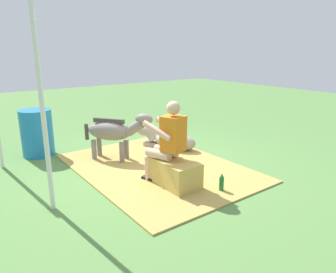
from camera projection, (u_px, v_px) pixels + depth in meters
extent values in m
plane|color=#568442|center=(153.00, 166.00, 5.55)|extent=(24.00, 24.00, 0.00)
cube|color=tan|center=(157.00, 167.00, 5.45)|extent=(3.34, 2.43, 0.02)
cube|color=tan|center=(175.00, 173.00, 4.69)|extent=(0.76, 0.46, 0.41)
cylinder|color=#D8AD8C|center=(158.00, 154.00, 4.69)|extent=(0.42, 0.26, 0.14)
cylinder|color=#D8AD8C|center=(148.00, 169.00, 4.88)|extent=(0.11, 0.11, 0.41)
cube|color=black|center=(148.00, 179.00, 4.92)|extent=(0.24, 0.16, 0.06)
cylinder|color=#D8AD8C|center=(166.00, 151.00, 4.85)|extent=(0.42, 0.26, 0.14)
cylinder|color=#D8AD8C|center=(156.00, 165.00, 5.03)|extent=(0.11, 0.11, 0.41)
cube|color=black|center=(156.00, 175.00, 5.08)|extent=(0.24, 0.16, 0.06)
cube|color=orange|center=(173.00, 134.00, 4.57)|extent=(0.37, 0.36, 0.52)
cylinder|color=#D8AD8C|center=(157.00, 131.00, 4.53)|extent=(0.50, 0.24, 0.26)
cylinder|color=#D8AD8C|center=(169.00, 126.00, 4.78)|extent=(0.50, 0.24, 0.26)
sphere|color=#D8AD8C|center=(173.00, 108.00, 4.47)|extent=(0.20, 0.20, 0.20)
ellipsoid|color=slate|center=(109.00, 131.00, 5.71)|extent=(0.86, 0.76, 0.34)
cylinder|color=slate|center=(126.00, 150.00, 5.82)|extent=(0.09, 0.09, 0.38)
cylinder|color=slate|center=(122.00, 153.00, 5.64)|extent=(0.09, 0.09, 0.38)
cylinder|color=slate|center=(99.00, 147.00, 5.98)|extent=(0.09, 0.09, 0.38)
cylinder|color=slate|center=(94.00, 150.00, 5.79)|extent=(0.09, 0.09, 0.38)
cylinder|color=slate|center=(135.00, 128.00, 5.54)|extent=(0.40, 0.36, 0.33)
ellipsoid|color=slate|center=(144.00, 119.00, 5.45)|extent=(0.35, 0.32, 0.20)
cube|color=#433D3A|center=(109.00, 121.00, 5.66)|extent=(0.52, 0.41, 0.08)
cylinder|color=#433D3A|center=(87.00, 132.00, 5.85)|extent=(0.07, 0.07, 0.30)
ellipsoid|color=gray|center=(175.00, 142.00, 6.37)|extent=(0.97, 0.76, 0.36)
cube|color=gray|center=(152.00, 144.00, 6.63)|extent=(0.36, 0.34, 0.10)
cylinder|color=gray|center=(151.00, 135.00, 6.59)|extent=(0.34, 0.29, 0.30)
ellipsoid|color=gray|center=(144.00, 131.00, 6.64)|extent=(0.34, 0.28, 0.20)
cube|color=#B5A999|center=(172.00, 132.00, 6.35)|extent=(0.43, 0.27, 0.08)
cylinder|color=#197233|center=(221.00, 185.00, 4.52)|extent=(0.07, 0.07, 0.22)
cone|color=#197233|center=(222.00, 175.00, 4.49)|extent=(0.06, 0.06, 0.06)
cylinder|color=#1E72B2|center=(37.00, 133.00, 6.00)|extent=(0.59, 0.59, 0.89)
cylinder|color=silver|center=(43.00, 113.00, 3.74)|extent=(0.06, 0.06, 2.52)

